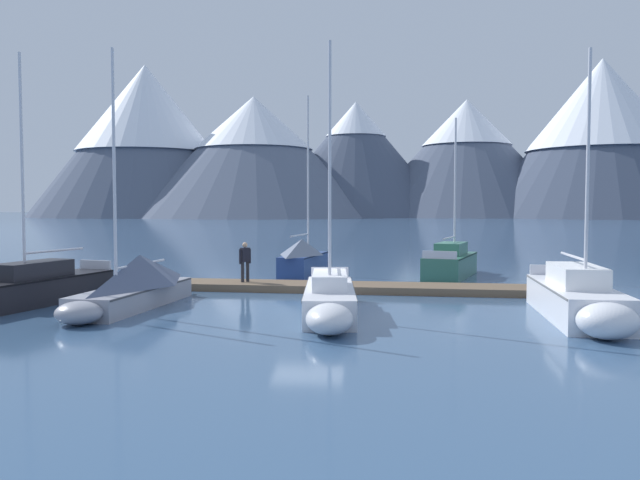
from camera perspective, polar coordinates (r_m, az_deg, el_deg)
ground_plane at (r=22.53m, az=-1.08°, el=-5.90°), size 700.00×700.00×0.00m
mountain_west_summit at (r=224.55m, az=-15.41°, el=9.08°), size 76.18×76.18×51.18m
mountain_central_massif at (r=209.39m, az=-5.98°, el=7.71°), size 83.13×83.13×39.22m
mountain_shoulder_ridge at (r=217.12m, az=3.23°, el=7.36°), size 65.00×65.00×38.83m
mountain_east_summit at (r=221.12m, az=13.04°, el=7.38°), size 72.54×72.54×39.46m
mountain_rear_spur at (r=217.13m, az=24.01°, el=8.85°), size 74.67×74.67×49.17m
dock at (r=26.46m, az=-0.31°, el=-4.24°), size 21.97×3.91×0.30m
sailboat_nearest_berth at (r=24.55m, az=-24.77°, el=-3.95°), size 3.43×7.37×8.79m
sailboat_second_berth at (r=22.92m, az=-16.43°, el=-3.72°), size 2.53×7.28×8.62m
sailboat_mid_dock_port at (r=32.18m, az=-1.39°, el=-1.58°), size 2.37×5.70×9.17m
sailboat_mid_dock_starboard at (r=20.13m, az=0.88°, el=-5.34°), size 1.90×7.44×8.58m
sailboat_far_berth at (r=32.45m, az=11.81°, el=-1.98°), size 3.53×6.43×7.97m
sailboat_outer_slip at (r=21.12m, az=22.25°, el=-4.91°), size 2.37×7.39×8.12m
person_on_dock at (r=26.96m, az=-6.77°, el=-1.75°), size 0.44×0.45×1.69m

